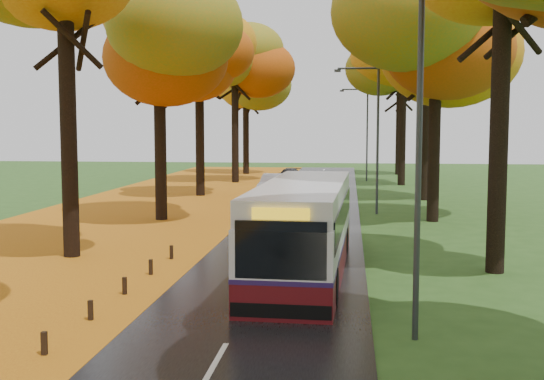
% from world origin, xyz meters
% --- Properties ---
extents(road, '(6.50, 90.00, 0.04)m').
position_xyz_m(road, '(0.00, 25.00, 0.02)').
color(road, black).
rests_on(road, ground).
extents(centre_line, '(0.12, 90.00, 0.01)m').
position_xyz_m(centre_line, '(0.00, 25.00, 0.04)').
color(centre_line, silver).
rests_on(centre_line, road).
extents(leaf_verge, '(12.00, 90.00, 0.02)m').
position_xyz_m(leaf_verge, '(-9.00, 25.00, 0.01)').
color(leaf_verge, '#8E3F0C').
rests_on(leaf_verge, ground).
extents(leaf_drift, '(0.90, 90.00, 0.01)m').
position_xyz_m(leaf_drift, '(-3.05, 25.00, 0.04)').
color(leaf_drift, '#BD7C13').
rests_on(leaf_drift, road).
extents(trees_left, '(9.20, 74.00, 13.88)m').
position_xyz_m(trees_left, '(-7.18, 27.06, 9.53)').
color(trees_left, black).
rests_on(trees_left, ground).
extents(trees_right, '(9.30, 74.20, 13.96)m').
position_xyz_m(trees_right, '(7.19, 26.91, 9.69)').
color(trees_right, black).
rests_on(trees_right, ground).
extents(bollard_row, '(0.11, 23.51, 0.52)m').
position_xyz_m(bollard_row, '(-3.70, 4.70, 0.26)').
color(bollard_row, black).
rests_on(bollard_row, ground).
extents(streetlamp_near, '(2.45, 0.18, 8.00)m').
position_xyz_m(streetlamp_near, '(3.95, 8.00, 4.71)').
color(streetlamp_near, '#333538').
rests_on(streetlamp_near, ground).
extents(streetlamp_mid, '(2.45, 0.18, 8.00)m').
position_xyz_m(streetlamp_mid, '(3.95, 30.00, 4.71)').
color(streetlamp_mid, '#333538').
rests_on(streetlamp_mid, ground).
extents(streetlamp_far, '(2.45, 0.18, 8.00)m').
position_xyz_m(streetlamp_far, '(3.95, 52.00, 4.71)').
color(streetlamp_far, '#333538').
rests_on(streetlamp_far, ground).
extents(bus, '(2.97, 11.38, 2.97)m').
position_xyz_m(bus, '(1.23, 14.43, 1.60)').
color(bus, '#540D11').
rests_on(bus, road).
extents(car_white, '(1.52, 3.72, 1.26)m').
position_xyz_m(car_white, '(-2.35, 33.44, 0.67)').
color(car_white, silver).
rests_on(car_white, road).
extents(car_silver, '(1.92, 4.69, 1.51)m').
position_xyz_m(car_silver, '(-2.35, 38.28, 0.80)').
color(car_silver, '#A8ABB0').
rests_on(car_silver, road).
extents(car_dark, '(2.14, 4.10, 1.13)m').
position_xyz_m(car_dark, '(-2.35, 49.64, 0.61)').
color(car_dark, black).
rests_on(car_dark, road).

